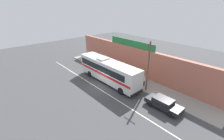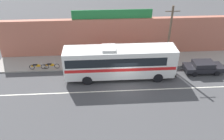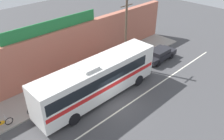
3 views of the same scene
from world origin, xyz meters
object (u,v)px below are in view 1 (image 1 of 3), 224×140
object	(u,v)px
utility_pole	(148,66)
pedestrian_far_left	(144,80)
intercity_bus	(108,70)
motorcycle_red	(100,67)
parked_car	(163,103)
motorcycle_black	(87,61)
motorcycle_green	(92,63)

from	to	relation	value
utility_pole	pedestrian_far_left	world-z (taller)	utility_pole
intercity_bus	utility_pole	size ratio (longest dim) A/B	1.66
motorcycle_red	pedestrian_far_left	size ratio (longest dim) A/B	1.09
motorcycle_red	intercity_bus	bearing A→B (deg)	-23.27
parked_car	utility_pole	world-z (taller)	utility_pole
intercity_bus	motorcycle_black	xyz separation A→B (m)	(-9.31, 2.06, -1.50)
motorcycle_green	pedestrian_far_left	xyz separation A→B (m)	(12.51, 0.97, 0.57)
motorcycle_green	pedestrian_far_left	distance (m)	12.56
intercity_bus	pedestrian_far_left	size ratio (longest dim) A/B	6.98
intercity_bus	parked_car	xyz separation A→B (m)	(9.71, 0.41, -1.33)
utility_pole	motorcycle_black	size ratio (longest dim) A/B	3.64
motorcycle_black	motorcycle_green	xyz separation A→B (m)	(1.58, 0.06, 0.00)
parked_car	pedestrian_far_left	xyz separation A→B (m)	(-4.93, 2.67, 0.39)
utility_pole	motorcycle_green	bearing A→B (deg)	-179.60
utility_pole	motorcycle_red	world-z (taller)	utility_pole
motorcycle_green	intercity_bus	bearing A→B (deg)	-15.34
utility_pole	motorcycle_red	bearing A→B (deg)	-179.13
motorcycle_red	parked_car	bearing A→B (deg)	-6.46
motorcycle_green	pedestrian_far_left	size ratio (longest dim) A/B	1.09
motorcycle_red	utility_pole	bearing A→B (deg)	0.87
motorcycle_black	pedestrian_far_left	world-z (taller)	pedestrian_far_left
motorcycle_black	motorcycle_green	bearing A→B (deg)	2.27
motorcycle_red	pedestrian_far_left	distance (m)	9.63
intercity_bus	motorcycle_green	xyz separation A→B (m)	(-7.73, 2.12, -1.50)
motorcycle_green	motorcycle_red	distance (m)	2.96
parked_car	motorcycle_green	bearing A→B (deg)	174.41
utility_pole	pedestrian_far_left	size ratio (longest dim) A/B	4.20
motorcycle_black	utility_pole	bearing A→B (deg)	0.60
motorcycle_black	pedestrian_far_left	size ratio (longest dim) A/B	1.15
motorcycle_black	motorcycle_red	world-z (taller)	same
motorcycle_black	pedestrian_far_left	bearing A→B (deg)	4.18
intercity_bus	motorcycle_green	world-z (taller)	intercity_bus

